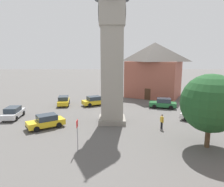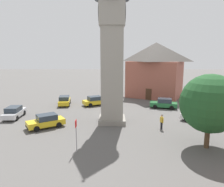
% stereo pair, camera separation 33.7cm
% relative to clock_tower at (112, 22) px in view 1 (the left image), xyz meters
% --- Properties ---
extents(ground_plane, '(200.00, 200.00, 0.00)m').
position_rel_clock_tower_xyz_m(ground_plane, '(-0.00, -0.00, -11.91)').
color(ground_plane, '#565451').
extents(clock_tower, '(3.88, 3.88, 20.38)m').
position_rel_clock_tower_xyz_m(clock_tower, '(0.00, 0.00, 0.00)').
color(clock_tower, gray).
rests_on(clock_tower, ground).
extents(car_blue_kerb, '(4.32, 2.24, 1.53)m').
position_rel_clock_tower_xyz_m(car_blue_kerb, '(-9.01, -7.93, -11.15)').
color(car_blue_kerb, gold).
rests_on(car_blue_kerb, ground).
extents(car_silver_kerb, '(4.20, 1.95, 1.53)m').
position_rel_clock_tower_xyz_m(car_silver_kerb, '(-1.75, -12.91, -11.15)').
color(car_silver_kerb, silver).
rests_on(car_silver_kerb, ground).
extents(car_red_corner, '(3.79, 4.33, 1.53)m').
position_rel_clock_tower_xyz_m(car_red_corner, '(-0.07, 10.77, -11.15)').
color(car_red_corner, white).
rests_on(car_red_corner, ground).
extents(car_white_side, '(2.66, 4.42, 1.53)m').
position_rel_clock_tower_xyz_m(car_white_side, '(-7.02, 8.06, -11.15)').
color(car_white_side, '#236B38').
rests_on(car_white_side, ground).
extents(car_black_far, '(3.66, 4.38, 1.53)m').
position_rel_clock_tower_xyz_m(car_black_far, '(1.98, -7.52, -11.15)').
color(car_black_far, gold).
rests_on(car_black_far, ground).
extents(car_green_alley, '(3.34, 4.45, 1.53)m').
position_rel_clock_tower_xyz_m(car_green_alley, '(-8.86, -2.78, -11.15)').
color(car_green_alley, gold).
rests_on(car_green_alley, ground).
extents(pedestrian, '(0.52, 0.35, 1.69)m').
position_rel_clock_tower_xyz_m(pedestrian, '(2.50, 5.54, -10.90)').
color(pedestrian, black).
rests_on(pedestrian, ground).
extents(tree, '(5.13, 5.13, 6.62)m').
position_rel_clock_tower_xyz_m(tree, '(7.20, 8.48, -7.87)').
color(tree, brown).
rests_on(tree, ground).
extents(building_corner_back, '(12.02, 12.74, 10.60)m').
position_rel_clock_tower_xyz_m(building_corner_back, '(-16.64, 8.52, -6.49)').
color(building_corner_back, '#995142').
rests_on(building_corner_back, ground).
extents(road_sign, '(0.60, 0.07, 2.80)m').
position_rel_clock_tower_xyz_m(road_sign, '(8.02, -3.01, -10.01)').
color(road_sign, gray).
rests_on(road_sign, ground).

